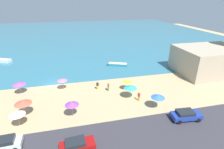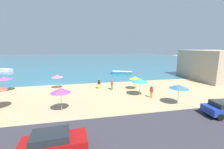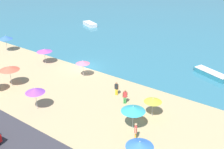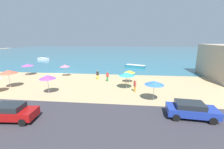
% 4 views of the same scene
% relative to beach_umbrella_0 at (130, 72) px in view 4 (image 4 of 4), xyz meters
% --- Properties ---
extents(ground_plane, '(160.00, 160.00, 0.00)m').
position_rel_beach_umbrella_0_xyz_m(ground_plane, '(-13.94, 5.43, -1.86)').
color(ground_plane, tan).
extents(sea, '(150.00, 110.00, 0.05)m').
position_rel_beach_umbrella_0_xyz_m(sea, '(-13.94, 60.43, -1.84)').
color(sea, teal).
rests_on(sea, ground_plane).
extents(beach_umbrella_0, '(1.81, 1.81, 2.12)m').
position_rel_beach_umbrella_0_xyz_m(beach_umbrella_0, '(0.00, 0.00, 0.00)').
color(beach_umbrella_0, '#B2B2B7').
rests_on(beach_umbrella_0, ground_plane).
extents(beach_umbrella_1, '(2.18, 2.18, 2.44)m').
position_rel_beach_umbrella_0_xyz_m(beach_umbrella_1, '(2.72, -6.98, 0.29)').
color(beach_umbrella_1, '#B2B2B7').
rests_on(beach_umbrella_1, ground_plane).
extents(beach_umbrella_2, '(2.24, 2.24, 2.31)m').
position_rel_beach_umbrella_0_xyz_m(beach_umbrella_2, '(-19.60, 3.08, 0.18)').
color(beach_umbrella_2, '#B2B2B7').
rests_on(beach_umbrella_2, ground_plane).
extents(beach_umbrella_4, '(2.42, 2.42, 2.69)m').
position_rel_beach_umbrella_0_xyz_m(beach_umbrella_4, '(-17.33, -4.34, 0.52)').
color(beach_umbrella_4, '#B2B2B7').
rests_on(beach_umbrella_4, ground_plane).
extents(beach_umbrella_5, '(2.30, 2.30, 2.47)m').
position_rel_beach_umbrella_0_xyz_m(beach_umbrella_5, '(-0.43, -2.98, 0.30)').
color(beach_umbrella_5, '#B2B2B7').
rests_on(beach_umbrella_5, ground_plane).
extents(beach_umbrella_7, '(1.85, 1.85, 2.30)m').
position_rel_beach_umbrella_0_xyz_m(beach_umbrella_7, '(-12.02, 2.97, 0.18)').
color(beach_umbrella_7, '#B2B2B7').
rests_on(beach_umbrella_7, ground_plane).
extents(beach_umbrella_8, '(2.04, 2.04, 2.58)m').
position_rel_beach_umbrella_0_xyz_m(beach_umbrella_8, '(-10.45, -6.10, 0.40)').
color(beach_umbrella_8, '#B2B2B7').
rests_on(beach_umbrella_8, ground_plane).
extents(bather_0, '(0.44, 0.42, 1.68)m').
position_rel_beach_umbrella_0_xyz_m(bather_0, '(-3.64, 0.44, -0.92)').
color(bather_0, green).
rests_on(bather_0, ground_plane).
extents(bather_1, '(0.37, 0.51, 1.72)m').
position_rel_beach_umbrella_0_xyz_m(bather_1, '(0.70, -4.27, -0.90)').
color(bather_1, orange).
rests_on(bather_1, ground_plane).
extents(bather_2, '(0.57, 0.25, 1.64)m').
position_rel_beach_umbrella_0_xyz_m(bather_2, '(-5.53, 1.48, -0.95)').
color(bather_2, yellow).
rests_on(bather_2, ground_plane).
extents(parked_car_0, '(4.37, 2.25, 1.45)m').
position_rel_beach_umbrella_0_xyz_m(parked_car_0, '(5.40, -10.64, -1.03)').
color(parked_car_0, navy).
rests_on(parked_car_0, coastal_road).
extents(parked_car_1, '(4.12, 2.08, 1.47)m').
position_rel_beach_umbrella_0_xyz_m(parked_car_1, '(-10.16, -12.78, -1.02)').
color(parked_car_1, '#9A0F0F').
rests_on(parked_car_1, coastal_road).
extents(skiff_nearshore, '(4.51, 3.11, 0.73)m').
position_rel_beach_umbrella_0_xyz_m(skiff_nearshore, '(-28.47, 23.41, -1.45)').
color(skiff_nearshore, silver).
rests_on(skiff_nearshore, sea).
extents(skiff_offshore, '(5.11, 3.01, 0.72)m').
position_rel_beach_umbrella_0_xyz_m(skiff_offshore, '(1.53, 13.03, -1.45)').
color(skiff_offshore, teal).
rests_on(skiff_offshore, sea).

